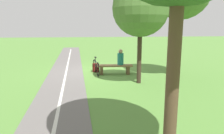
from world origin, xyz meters
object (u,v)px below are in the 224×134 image
(person_seated, at_px, (120,58))
(backpack, at_px, (96,68))
(tree_by_path, at_px, (141,9))
(bench, at_px, (115,68))
(bicycle, at_px, (96,67))

(person_seated, bearing_deg, backpack, -23.65)
(person_seated, xyz_separation_m, tree_by_path, (-0.51, 1.82, 2.33))
(bench, relative_size, tree_by_path, 0.43)
(bench, height_order, backpack, bench)
(backpack, bearing_deg, bicycle, 89.68)
(backpack, distance_m, tree_by_path, 4.26)
(bicycle, height_order, backpack, bicycle)
(tree_by_path, bearing_deg, bicycle, -48.28)
(bicycle, relative_size, tree_by_path, 0.40)
(backpack, relative_size, tree_by_path, 0.11)
(bench, bearing_deg, tree_by_path, 118.21)
(bench, distance_m, tree_by_path, 3.48)
(person_seated, xyz_separation_m, backpack, (1.26, -0.68, -0.62))
(bench, height_order, bicycle, bicycle)
(backpack, bearing_deg, bench, 145.92)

